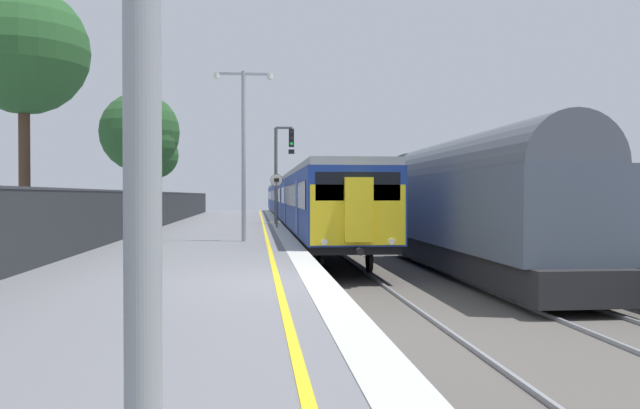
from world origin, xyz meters
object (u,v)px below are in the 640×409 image
(platform_lamp_mid, at_px, (244,141))
(background_tree_right, at_px, (23,54))
(background_tree_centre, at_px, (142,135))
(freight_train_adjacent_track, at_px, (416,200))
(commuter_train_at_platform, at_px, (295,199))
(background_tree_left, at_px, (154,156))
(speed_limit_sign, at_px, (277,193))
(signal_gantry, at_px, (281,163))

(platform_lamp_mid, relative_size, background_tree_right, 0.72)
(background_tree_centre, bearing_deg, freight_train_adjacent_track, -42.67)
(freight_train_adjacent_track, xyz_separation_m, background_tree_right, (-14.02, -6.31, 4.58))
(commuter_train_at_platform, distance_m, background_tree_left, 10.54)
(speed_limit_sign, distance_m, background_tree_left, 18.16)
(freight_train_adjacent_track, relative_size, platform_lamp_mid, 5.06)
(background_tree_left, bearing_deg, background_tree_centre, -86.86)
(commuter_train_at_platform, distance_m, freight_train_adjacent_track, 20.18)
(background_tree_left, bearing_deg, background_tree_right, -89.86)
(commuter_train_at_platform, height_order, background_tree_right, background_tree_right)
(freight_train_adjacent_track, bearing_deg, signal_gantry, 123.76)
(background_tree_left, bearing_deg, signal_gantry, -53.75)
(commuter_train_at_platform, height_order, speed_limit_sign, commuter_train_at_platform)
(freight_train_adjacent_track, xyz_separation_m, signal_gantry, (-5.49, 8.21, 1.93))
(commuter_train_at_platform, bearing_deg, speed_limit_sign, -96.66)
(commuter_train_at_platform, distance_m, signal_gantry, 11.84)
(background_tree_right, bearing_deg, commuter_train_at_platform, 69.00)
(freight_train_adjacent_track, relative_size, background_tree_centre, 3.78)
(background_tree_centre, bearing_deg, background_tree_right, -91.02)
(speed_limit_sign, height_order, background_tree_left, background_tree_left)
(background_tree_right, bearing_deg, freight_train_adjacent_track, 24.24)
(commuter_train_at_platform, bearing_deg, platform_lamp_mid, -97.46)
(freight_train_adjacent_track, bearing_deg, background_tree_left, 125.24)
(signal_gantry, bearing_deg, speed_limit_sign, -94.87)
(freight_train_adjacent_track, height_order, signal_gantry, signal_gantry)
(speed_limit_sign, distance_m, platform_lamp_mid, 9.30)
(background_tree_right, bearing_deg, speed_limit_sign, 51.55)
(background_tree_left, bearing_deg, speed_limit_sign, -62.71)
(signal_gantry, bearing_deg, background_tree_centre, 151.76)
(platform_lamp_mid, bearing_deg, commuter_train_at_platform, 82.54)
(platform_lamp_mid, distance_m, background_tree_right, 7.34)
(commuter_train_at_platform, distance_m, platform_lamp_mid, 25.14)
(freight_train_adjacent_track, bearing_deg, background_tree_right, -155.76)
(platform_lamp_mid, height_order, background_tree_right, background_tree_right)
(freight_train_adjacent_track, distance_m, background_tree_centre, 19.00)
(signal_gantry, relative_size, speed_limit_sign, 2.05)
(signal_gantry, height_order, platform_lamp_mid, platform_lamp_mid)
(commuter_train_at_platform, relative_size, background_tree_left, 9.56)
(freight_train_adjacent_track, distance_m, background_tree_right, 16.04)
(signal_gantry, distance_m, background_tree_right, 17.05)
(speed_limit_sign, bearing_deg, background_tree_centre, 132.20)
(background_tree_centre, relative_size, background_tree_right, 0.96)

